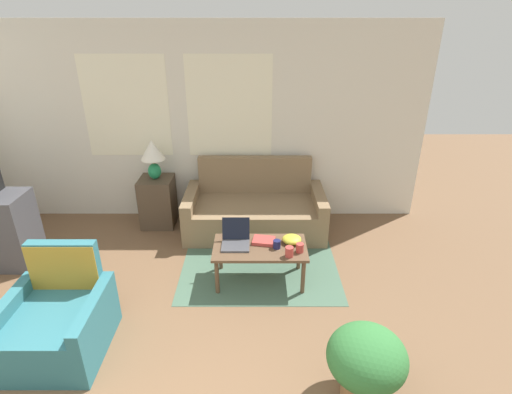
{
  "coord_description": "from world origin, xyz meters",
  "views": [
    {
      "loc": [
        0.93,
        -1.32,
        2.66
      ],
      "look_at": [
        0.94,
        2.8,
        0.75
      ],
      "focal_mm": 28.0,
      "sensor_mm": 36.0,
      "label": 1
    }
  ],
  "objects": [
    {
      "name": "wall_back",
      "position": [
        -0.0,
        3.86,
        1.31
      ],
      "size": [
        6.33,
        0.06,
        2.6
      ],
      "color": "silver",
      "rests_on": "ground_plane"
    },
    {
      "name": "rug",
      "position": [
        0.97,
        2.8,
        0.0
      ],
      "size": [
        1.77,
        1.96,
        0.01
      ],
      "color": "#476651",
      "rests_on": "ground_plane"
    },
    {
      "name": "couch",
      "position": [
        0.91,
        3.41,
        0.26
      ],
      "size": [
        1.8,
        0.89,
        0.91
      ],
      "color": "#846B4C",
      "rests_on": "ground_plane"
    },
    {
      "name": "armchair",
      "position": [
        -0.76,
        1.32,
        0.26
      ],
      "size": [
        0.8,
        0.82,
        0.87
      ],
      "color": "#2D6B75",
      "rests_on": "ground_plane"
    },
    {
      "name": "side_table",
      "position": [
        -0.39,
        3.54,
        0.34
      ],
      "size": [
        0.43,
        0.43,
        0.67
      ],
      "color": "#4C3D2D",
      "rests_on": "ground_plane"
    },
    {
      "name": "table_lamp",
      "position": [
        -0.39,
        3.54,
        1.01
      ],
      "size": [
        0.31,
        0.31,
        0.52
      ],
      "color": "#1E8451",
      "rests_on": "side_table"
    },
    {
      "name": "coffee_table",
      "position": [
        0.97,
        2.26,
        0.38
      ],
      "size": [
        0.98,
        0.53,
        0.43
      ],
      "color": "brown",
      "rests_on": "ground_plane"
    },
    {
      "name": "laptop",
      "position": [
        0.71,
        2.31,
        0.48
      ],
      "size": [
        0.29,
        0.31,
        0.25
      ],
      "color": "#47474C",
      "rests_on": "coffee_table"
    },
    {
      "name": "cup_navy",
      "position": [
        1.15,
        2.23,
        0.47
      ],
      "size": [
        0.08,
        0.08,
        0.09
      ],
      "color": "#191E4C",
      "rests_on": "coffee_table"
    },
    {
      "name": "cup_yellow",
      "position": [
        1.38,
        2.16,
        0.47
      ],
      "size": [
        0.08,
        0.08,
        0.1
      ],
      "color": "#B23D38",
      "rests_on": "coffee_table"
    },
    {
      "name": "cup_white",
      "position": [
        1.26,
        2.07,
        0.48
      ],
      "size": [
        0.08,
        0.08,
        0.11
      ],
      "color": "#B23D38",
      "rests_on": "coffee_table"
    },
    {
      "name": "snack_bowl",
      "position": [
        1.31,
        2.34,
        0.47
      ],
      "size": [
        0.2,
        0.2,
        0.08
      ],
      "color": "gold",
      "rests_on": "coffee_table"
    },
    {
      "name": "book_red",
      "position": [
        1.01,
        2.35,
        0.45
      ],
      "size": [
        0.26,
        0.22,
        0.04
      ],
      "color": "#B23D38",
      "rests_on": "coffee_table"
    },
    {
      "name": "potted_plant",
      "position": [
        1.73,
        0.8,
        0.37
      ],
      "size": [
        0.58,
        0.58,
        0.62
      ],
      "color": "#996B42",
      "rests_on": "ground_plane"
    }
  ]
}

